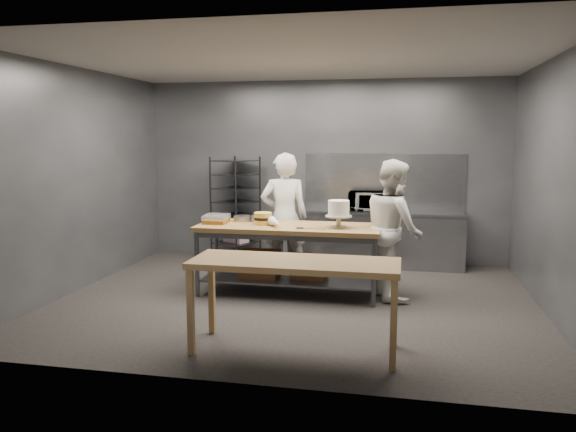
{
  "coord_description": "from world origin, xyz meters",
  "views": [
    {
      "loc": [
        1.31,
        -6.83,
        2.07
      ],
      "look_at": [
        -0.15,
        0.25,
        1.05
      ],
      "focal_mm": 35.0,
      "sensor_mm": 36.0,
      "label": 1
    }
  ],
  "objects_px": {
    "work_table": "(286,251)",
    "speed_rack": "(236,210)",
    "chef_behind": "(284,218)",
    "frosted_cake_stand": "(339,210)",
    "near_counter": "(295,269)",
    "layer_cake": "(263,218)",
    "chef_right": "(393,229)",
    "microwave": "(366,201)"
  },
  "relations": [
    {
      "from": "chef_right",
      "to": "layer_cake",
      "type": "xyz_separation_m",
      "value": [
        -1.7,
        -0.14,
        0.1
      ]
    },
    {
      "from": "work_table",
      "to": "microwave",
      "type": "distance_m",
      "value": 2.15
    },
    {
      "from": "chef_behind",
      "to": "layer_cake",
      "type": "height_order",
      "value": "chef_behind"
    },
    {
      "from": "work_table",
      "to": "frosted_cake_stand",
      "type": "distance_m",
      "value": 0.92
    },
    {
      "from": "frosted_cake_stand",
      "to": "chef_right",
      "type": "bearing_deg",
      "value": 17.27
    },
    {
      "from": "chef_right",
      "to": "layer_cake",
      "type": "height_order",
      "value": "chef_right"
    },
    {
      "from": "microwave",
      "to": "layer_cake",
      "type": "bearing_deg",
      "value": -123.2
    },
    {
      "from": "speed_rack",
      "to": "layer_cake",
      "type": "relative_size",
      "value": 7.37
    },
    {
      "from": "work_table",
      "to": "chef_right",
      "type": "height_order",
      "value": "chef_right"
    },
    {
      "from": "near_counter",
      "to": "microwave",
      "type": "height_order",
      "value": "microwave"
    },
    {
      "from": "speed_rack",
      "to": "chef_right",
      "type": "xyz_separation_m",
      "value": [
        2.63,
        -1.66,
        0.04
      ]
    },
    {
      "from": "speed_rack",
      "to": "microwave",
      "type": "xyz_separation_m",
      "value": [
        2.16,
        0.08,
        0.19
      ]
    },
    {
      "from": "chef_behind",
      "to": "chef_right",
      "type": "bearing_deg",
      "value": 149.48
    },
    {
      "from": "chef_behind",
      "to": "frosted_cake_stand",
      "type": "relative_size",
      "value": 5.25
    },
    {
      "from": "work_table",
      "to": "frosted_cake_stand",
      "type": "bearing_deg",
      "value": -5.97
    },
    {
      "from": "chef_behind",
      "to": "layer_cake",
      "type": "xyz_separation_m",
      "value": [
        -0.15,
        -0.63,
        0.07
      ]
    },
    {
      "from": "frosted_cake_stand",
      "to": "layer_cake",
      "type": "xyz_separation_m",
      "value": [
        -1.01,
        0.07,
        -0.15
      ]
    },
    {
      "from": "work_table",
      "to": "chef_behind",
      "type": "distance_m",
      "value": 0.74
    },
    {
      "from": "work_table",
      "to": "layer_cake",
      "type": "distance_m",
      "value": 0.53
    },
    {
      "from": "work_table",
      "to": "speed_rack",
      "type": "bearing_deg",
      "value": 124.44
    },
    {
      "from": "work_table",
      "to": "chef_behind",
      "type": "xyz_separation_m",
      "value": [
        -0.15,
        0.63,
        0.35
      ]
    },
    {
      "from": "near_counter",
      "to": "layer_cake",
      "type": "bearing_deg",
      "value": 112.36
    },
    {
      "from": "chef_right",
      "to": "microwave",
      "type": "bearing_deg",
      "value": -4.54
    },
    {
      "from": "speed_rack",
      "to": "chef_behind",
      "type": "bearing_deg",
      "value": -47.16
    },
    {
      "from": "frosted_cake_stand",
      "to": "near_counter",
      "type": "bearing_deg",
      "value": -96.11
    },
    {
      "from": "microwave",
      "to": "frosted_cake_stand",
      "type": "bearing_deg",
      "value": -96.36
    },
    {
      "from": "work_table",
      "to": "chef_right",
      "type": "xyz_separation_m",
      "value": [
        1.4,
        0.14,
        0.33
      ]
    },
    {
      "from": "chef_behind",
      "to": "chef_right",
      "type": "relative_size",
      "value": 1.03
    },
    {
      "from": "near_counter",
      "to": "microwave",
      "type": "distance_m",
      "value": 3.88
    },
    {
      "from": "chef_right",
      "to": "frosted_cake_stand",
      "type": "xyz_separation_m",
      "value": [
        -0.69,
        -0.21,
        0.25
      ]
    },
    {
      "from": "chef_right",
      "to": "microwave",
      "type": "xyz_separation_m",
      "value": [
        -0.47,
        1.74,
        0.15
      ]
    },
    {
      "from": "work_table",
      "to": "speed_rack",
      "type": "height_order",
      "value": "speed_rack"
    },
    {
      "from": "near_counter",
      "to": "speed_rack",
      "type": "height_order",
      "value": "speed_rack"
    },
    {
      "from": "near_counter",
      "to": "chef_behind",
      "type": "distance_m",
      "value": 2.69
    },
    {
      "from": "work_table",
      "to": "chef_right",
      "type": "relative_size",
      "value": 1.34
    },
    {
      "from": "chef_right",
      "to": "frosted_cake_stand",
      "type": "relative_size",
      "value": 5.09
    },
    {
      "from": "chef_right",
      "to": "work_table",
      "type": "bearing_deg",
      "value": 76.03
    },
    {
      "from": "work_table",
      "to": "microwave",
      "type": "xyz_separation_m",
      "value": [
        0.93,
        1.88,
        0.48
      ]
    },
    {
      "from": "speed_rack",
      "to": "chef_right",
      "type": "bearing_deg",
      "value": -32.23
    },
    {
      "from": "near_counter",
      "to": "chef_behind",
      "type": "relative_size",
      "value": 1.08
    },
    {
      "from": "work_table",
      "to": "layer_cake",
      "type": "xyz_separation_m",
      "value": [
        -0.3,
        -0.0,
        0.43
      ]
    },
    {
      "from": "microwave",
      "to": "layer_cake",
      "type": "xyz_separation_m",
      "value": [
        -1.23,
        -1.88,
        -0.05
      ]
    }
  ]
}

